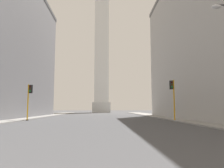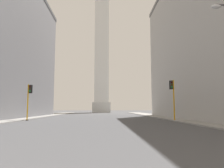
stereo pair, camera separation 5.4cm
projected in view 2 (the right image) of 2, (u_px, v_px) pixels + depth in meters
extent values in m
cube|color=gray|center=(13.00, 119.00, 35.15)|extent=(5.00, 112.66, 0.15)
cube|color=gray|center=(180.00, 119.00, 36.17)|extent=(5.00, 112.66, 0.15)
cube|color=silver|center=(101.00, 108.00, 95.57)|extent=(7.74, 7.74, 4.40)
cube|color=silver|center=(102.00, 42.00, 98.84)|extent=(6.19, 6.19, 54.63)
cylinder|color=orange|center=(28.00, 102.00, 33.52)|extent=(0.18, 0.18, 5.55)
cylinder|color=#262626|center=(27.00, 120.00, 33.22)|extent=(0.40, 0.40, 0.10)
cube|color=black|center=(30.00, 89.00, 33.76)|extent=(0.36, 0.36, 1.10)
cube|color=black|center=(31.00, 89.00, 33.94)|extent=(0.58, 0.06, 1.32)
sphere|color=#410907|center=(30.00, 87.00, 33.61)|extent=(0.22, 0.22, 0.22)
sphere|color=#483506|center=(30.00, 89.00, 33.58)|extent=(0.22, 0.22, 0.22)
sphere|color=green|center=(30.00, 91.00, 33.54)|extent=(0.22, 0.22, 0.22)
cylinder|color=orange|center=(174.00, 100.00, 32.05)|extent=(0.18, 0.18, 6.02)
cylinder|color=#262626|center=(175.00, 121.00, 31.73)|extent=(0.40, 0.40, 0.10)
cube|color=black|center=(172.00, 85.00, 32.30)|extent=(0.38, 0.38, 1.10)
cube|color=black|center=(171.00, 85.00, 32.48)|extent=(0.58, 0.10, 1.32)
sphere|color=#410907|center=(172.00, 82.00, 32.15)|extent=(0.22, 0.22, 0.22)
sphere|color=#483506|center=(172.00, 85.00, 32.11)|extent=(0.22, 0.22, 0.22)
sphere|color=green|center=(172.00, 87.00, 32.07)|extent=(0.22, 0.22, 0.22)
ellipsoid|color=silver|center=(216.00, 7.00, 13.66)|extent=(0.64, 0.36, 0.26)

